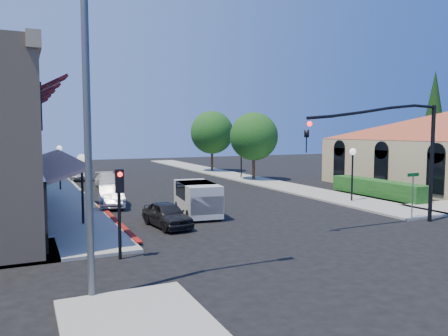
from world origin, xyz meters
name	(u,v)px	position (x,y,z in m)	size (l,w,h in m)	color
ground	(323,245)	(0.00, 0.00, 0.00)	(120.00, 120.00, 0.00)	black
sidewalk_left	(53,183)	(-8.75, 27.00, 0.06)	(3.50, 50.00, 0.12)	gray
sidewalk_right	(230,175)	(8.75, 27.00, 0.06)	(3.50, 50.00, 0.12)	gray
curb_red_strip	(116,223)	(-6.90, 8.00, 0.00)	(0.25, 10.00, 0.06)	maroon
mission_building	(448,142)	(21.99, 11.50, 3.75)	(30.12, 30.12, 6.40)	tan
hedge	(377,197)	(11.70, 9.00, 0.00)	(1.40, 8.00, 1.10)	#144715
conifer_far	(434,115)	(28.00, 18.00, 6.36)	(3.20, 3.20, 11.00)	#302313
street_tree_a	(254,136)	(8.80, 22.00, 4.19)	(4.56, 4.56, 6.48)	#302313
street_tree_b	(212,132)	(8.80, 32.00, 4.54)	(4.94, 4.94, 7.02)	#302313
signal_mast_arm	(402,143)	(5.86, 1.50, 4.09)	(8.01, 0.39, 6.00)	black
secondary_signal	(119,197)	(-8.00, 1.41, 2.32)	(0.28, 0.42, 3.32)	black
cobra_streetlight	(100,110)	(-9.15, -2.00, 5.27)	(3.60, 0.25, 9.31)	#595B5E
street_name_sign	(413,188)	(7.50, 2.20, 1.70)	(0.80, 0.06, 2.50)	#595B5E
lamppost_left_near	(82,171)	(-8.50, 8.00, 2.74)	(0.44, 0.44, 3.57)	black
lamppost_left_far	(59,156)	(-8.50, 22.00, 2.74)	(0.44, 0.44, 3.57)	black
lamppost_right_near	(353,161)	(8.50, 8.00, 2.74)	(0.44, 0.44, 3.57)	black
lamppost_right_far	(241,151)	(8.50, 24.00, 2.74)	(0.44, 0.44, 3.57)	black
white_van	(197,197)	(-2.41, 8.00, 1.06)	(2.28, 4.33, 1.84)	silver
parked_car_a	(167,214)	(-4.80, 6.00, 0.62)	(1.46, 3.63, 1.24)	black
parked_car_b	(111,196)	(-6.20, 13.00, 0.68)	(1.44, 4.14, 1.36)	#BBBFC1
parked_car_c	(108,181)	(-4.80, 22.19, 0.62)	(1.74, 4.29, 1.24)	silver
parked_car_d	(79,174)	(-6.20, 29.58, 0.60)	(1.98, 4.30, 1.20)	silver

